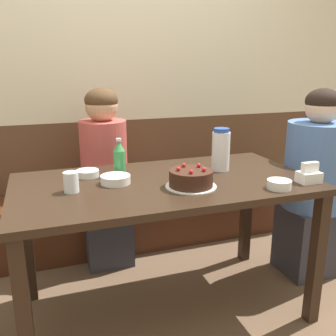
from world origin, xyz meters
name	(u,v)px	position (x,y,z in m)	size (l,w,h in m)	color
ground_plane	(165,308)	(0.00, 0.00, 0.00)	(12.00, 12.00, 0.00)	brown
back_wall	(118,74)	(0.00, 1.05, 1.25)	(4.80, 0.04, 2.50)	brown
bench_seat	(129,217)	(0.00, 0.83, 0.21)	(2.61, 0.38, 0.43)	#472314
dining_table	(165,198)	(0.00, 0.00, 0.66)	(1.51, 0.79, 0.75)	black
birthday_cake	(191,179)	(0.09, -0.14, 0.79)	(0.25, 0.25, 0.10)	white
water_pitcher	(221,150)	(0.36, 0.09, 0.87)	(0.10, 0.10, 0.24)	white
soju_bottle	(119,158)	(-0.20, 0.16, 0.85)	(0.06, 0.06, 0.20)	#388E4C
napkin_holder	(309,175)	(0.67, -0.27, 0.79)	(0.11, 0.08, 0.11)	white
bowl_soup_white	(279,184)	(0.47, -0.30, 0.77)	(0.11, 0.11, 0.04)	white
bowl_rice_small	(88,173)	(-0.36, 0.20, 0.77)	(0.12, 0.12, 0.04)	white
bowl_side_dish	(115,179)	(-0.25, 0.04, 0.77)	(0.15, 0.15, 0.04)	white
glass_water_tall	(71,182)	(-0.46, -0.02, 0.80)	(0.07, 0.07, 0.10)	silver
person_teal_shirt	(314,185)	(1.01, 0.08, 0.59)	(0.38, 0.38, 1.19)	#33333D
person_grey_tee	(105,183)	(-0.20, 0.66, 0.56)	(0.30, 0.34, 1.18)	#33333D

